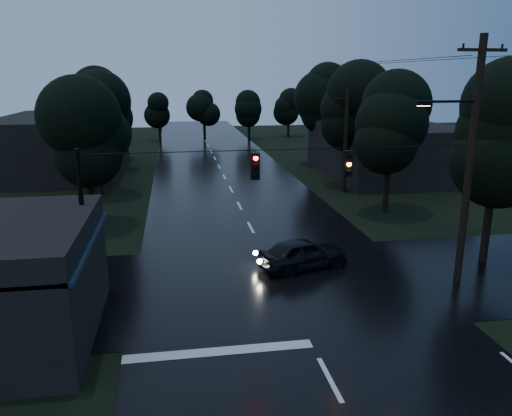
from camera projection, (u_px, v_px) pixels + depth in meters
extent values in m
cube|color=black|center=(231.00, 190.00, 38.16)|extent=(12.00, 120.00, 0.02)
cube|color=black|center=(279.00, 283.00, 20.99)|extent=(60.00, 9.00, 0.02)
cube|color=black|center=(89.00, 243.00, 16.21)|extent=(0.30, 7.00, 0.15)
cylinder|color=black|center=(70.00, 336.00, 13.76)|extent=(0.10, 0.10, 3.00)
cylinder|color=black|center=(100.00, 260.00, 19.48)|extent=(0.10, 0.10, 3.00)
cube|color=#FCDA65|center=(82.00, 281.00, 14.96)|extent=(0.06, 1.60, 0.50)
cube|color=#FCDA65|center=(95.00, 251.00, 17.53)|extent=(0.06, 1.20, 0.50)
cube|color=black|center=(384.00, 150.00, 43.59)|extent=(10.00, 14.00, 4.40)
cube|color=black|center=(64.00, 144.00, 44.87)|extent=(10.00, 16.00, 5.00)
cylinder|color=black|center=(470.00, 165.00, 19.92)|extent=(0.30, 0.30, 10.00)
cube|color=black|center=(483.00, 50.00, 18.79)|extent=(2.00, 0.12, 0.12)
cylinder|color=black|center=(451.00, 101.00, 19.11)|extent=(2.20, 0.10, 0.10)
cube|color=black|center=(424.00, 103.00, 18.95)|extent=(0.60, 0.25, 0.18)
cube|color=#FFB266|center=(423.00, 106.00, 18.98)|extent=(0.45, 0.18, 0.03)
cylinder|color=black|center=(346.00, 142.00, 36.58)|extent=(0.30, 0.30, 7.50)
cube|color=black|center=(348.00, 98.00, 35.77)|extent=(2.00, 0.12, 0.12)
cylinder|color=black|center=(84.00, 231.00, 18.10)|extent=(0.18, 0.18, 6.00)
cylinder|color=black|center=(287.00, 149.00, 18.55)|extent=(15.00, 0.03, 0.03)
cube|color=black|center=(255.00, 166.00, 18.51)|extent=(0.32, 0.25, 1.00)
sphere|color=#FF0C07|center=(256.00, 167.00, 18.37)|extent=(0.18, 0.18, 0.18)
cube|color=black|center=(348.00, 164.00, 19.08)|extent=(0.32, 0.25, 1.00)
sphere|color=orange|center=(349.00, 164.00, 18.93)|extent=(0.18, 0.18, 0.18)
cylinder|color=black|center=(486.00, 233.00, 23.15)|extent=(0.36, 0.36, 2.80)
sphere|color=black|center=(495.00, 160.00, 22.27)|extent=(4.48, 4.48, 4.48)
sphere|color=black|center=(498.00, 133.00, 21.96)|extent=(4.48, 4.48, 4.48)
sphere|color=black|center=(502.00, 106.00, 21.66)|extent=(4.48, 4.48, 4.48)
cylinder|color=black|center=(92.00, 205.00, 28.81)|extent=(0.36, 0.36, 2.45)
sphere|color=black|center=(87.00, 154.00, 28.04)|extent=(3.92, 3.92, 3.92)
sphere|color=black|center=(86.00, 135.00, 27.77)|extent=(3.92, 3.92, 3.92)
sphere|color=black|center=(84.00, 116.00, 27.50)|extent=(3.92, 3.92, 3.92)
cylinder|color=black|center=(100.00, 177.00, 36.32)|extent=(0.36, 0.36, 2.62)
sphere|color=black|center=(96.00, 133.00, 35.50)|extent=(4.20, 4.20, 4.20)
sphere|color=black|center=(95.00, 117.00, 35.21)|extent=(4.20, 4.20, 4.20)
sphere|color=black|center=(94.00, 101.00, 34.93)|extent=(4.20, 4.20, 4.20)
cylinder|color=black|center=(108.00, 155.00, 45.74)|extent=(0.36, 0.36, 2.80)
sphere|color=black|center=(105.00, 118.00, 44.87)|extent=(4.48, 4.48, 4.48)
sphere|color=black|center=(104.00, 104.00, 44.56)|extent=(4.48, 4.48, 4.48)
sphere|color=black|center=(103.00, 90.00, 44.25)|extent=(4.48, 4.48, 4.48)
cylinder|color=black|center=(386.00, 192.00, 31.60)|extent=(0.36, 0.36, 2.62)
sphere|color=black|center=(390.00, 142.00, 30.78)|extent=(4.20, 4.20, 4.20)
sphere|color=black|center=(391.00, 124.00, 30.49)|extent=(4.20, 4.20, 4.20)
sphere|color=black|center=(392.00, 105.00, 30.20)|extent=(4.20, 4.20, 4.20)
cylinder|color=black|center=(352.00, 168.00, 39.30)|extent=(0.36, 0.36, 2.80)
sphere|color=black|center=(354.00, 125.00, 38.42)|extent=(4.48, 4.48, 4.48)
sphere|color=black|center=(355.00, 109.00, 38.12)|extent=(4.48, 4.48, 4.48)
sphere|color=black|center=(355.00, 93.00, 37.81)|extent=(4.48, 4.48, 4.48)
cylinder|color=black|center=(322.00, 149.00, 48.91)|extent=(0.36, 0.36, 2.97)
sphere|color=black|center=(324.00, 112.00, 47.98)|extent=(4.76, 4.76, 4.76)
sphere|color=black|center=(324.00, 98.00, 47.65)|extent=(4.76, 4.76, 4.76)
sphere|color=black|center=(325.00, 84.00, 47.32)|extent=(4.76, 4.76, 4.76)
imported|color=black|center=(303.00, 253.00, 22.49)|extent=(4.41, 2.69, 1.40)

